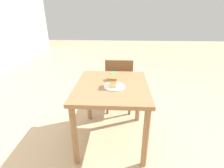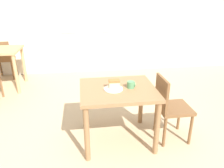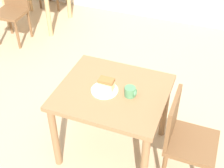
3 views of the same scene
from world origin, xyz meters
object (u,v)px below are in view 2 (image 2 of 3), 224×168
(cake_slice, at_px, (114,84))
(coffee_mug, at_px, (131,85))
(chair_far_opposite, at_px, (4,58))
(chair_near_window, at_px, (170,106))
(plate, at_px, (113,89))
(dining_table_near, at_px, (118,97))

(cake_slice, height_order, coffee_mug, cake_slice)
(cake_slice, relative_size, coffee_mug, 1.27)
(chair_far_opposite, relative_size, coffee_mug, 8.70)
(chair_near_window, distance_m, plate, 0.73)
(chair_near_window, bearing_deg, cake_slice, 85.71)
(plate, bearing_deg, chair_near_window, -3.23)
(cake_slice, distance_m, coffee_mug, 0.20)
(chair_near_window, bearing_deg, plate, 86.77)
(dining_table_near, xyz_separation_m, chair_near_window, (0.63, -0.07, -0.13))
(chair_near_window, xyz_separation_m, coffee_mug, (-0.48, 0.06, 0.28))
(dining_table_near, bearing_deg, coffee_mug, -4.44)
(chair_far_opposite, bearing_deg, cake_slice, 126.61)
(chair_near_window, bearing_deg, coffee_mug, 83.22)
(cake_slice, bearing_deg, dining_table_near, 21.31)
(dining_table_near, bearing_deg, chair_near_window, -6.21)
(dining_table_near, distance_m, chair_far_opposite, 3.23)
(plate, xyz_separation_m, cake_slice, (0.01, 0.01, 0.06))
(chair_near_window, height_order, cake_slice, chair_near_window)
(plate, height_order, coffee_mug, coffee_mug)
(dining_table_near, bearing_deg, plate, -152.67)
(dining_table_near, height_order, coffee_mug, coffee_mug)
(coffee_mug, bearing_deg, dining_table_near, 175.56)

